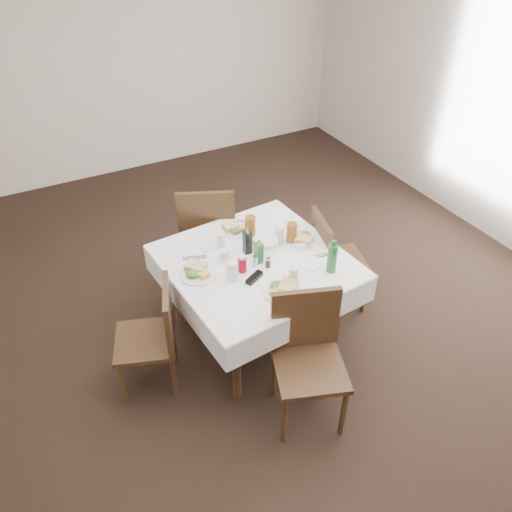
{
  "coord_description": "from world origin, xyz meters",
  "views": [
    {
      "loc": [
        -1.2,
        -2.46,
        3.01
      ],
      "look_at": [
        0.16,
        0.12,
        0.8
      ],
      "focal_mm": 35.0,
      "sensor_mm": 36.0,
      "label": 1
    }
  ],
  "objects_px": {
    "chair_west": "(156,332)",
    "bread_basket": "(266,243)",
    "water_s": "(293,275)",
    "oil_cruet_dark": "(247,241)",
    "chair_south": "(307,349)",
    "chair_east": "(330,256)",
    "water_n": "(221,240)",
    "ketchup_bottle": "(242,264)",
    "green_bottle": "(332,258)",
    "water_e": "(279,234)",
    "chair_north": "(208,229)",
    "water_w": "(232,271)",
    "dining_table": "(256,269)",
    "oil_cruet_green": "(259,252)",
    "coffee_mug": "(225,255)"
  },
  "relations": [
    {
      "from": "chair_north",
      "to": "bread_basket",
      "type": "xyz_separation_m",
      "value": [
        0.2,
        -0.69,
        0.22
      ]
    },
    {
      "from": "dining_table",
      "to": "chair_east",
      "type": "relative_size",
      "value": 1.53
    },
    {
      "from": "oil_cruet_green",
      "to": "coffee_mug",
      "type": "distance_m",
      "value": 0.25
    },
    {
      "from": "ketchup_bottle",
      "to": "green_bottle",
      "type": "height_order",
      "value": "green_bottle"
    },
    {
      "from": "water_s",
      "to": "green_bottle",
      "type": "distance_m",
      "value": 0.31
    },
    {
      "from": "water_n",
      "to": "oil_cruet_dark",
      "type": "relative_size",
      "value": 0.5
    },
    {
      "from": "water_w",
      "to": "dining_table",
      "type": "bearing_deg",
      "value": 25.61
    },
    {
      "from": "chair_north",
      "to": "green_bottle",
      "type": "bearing_deg",
      "value": -68.05
    },
    {
      "from": "chair_north",
      "to": "water_w",
      "type": "distance_m",
      "value": 0.97
    },
    {
      "from": "bread_basket",
      "to": "coffee_mug",
      "type": "relative_size",
      "value": 1.7
    },
    {
      "from": "water_w",
      "to": "bread_basket",
      "type": "bearing_deg",
      "value": 30.31
    },
    {
      "from": "chair_north",
      "to": "oil_cruet_green",
      "type": "bearing_deg",
      "value": -86.12
    },
    {
      "from": "water_s",
      "to": "oil_cruet_dark",
      "type": "bearing_deg",
      "value": 105.27
    },
    {
      "from": "chair_west",
      "to": "water_s",
      "type": "xyz_separation_m",
      "value": [
        0.95,
        -0.24,
        0.32
      ]
    },
    {
      "from": "chair_west",
      "to": "water_s",
      "type": "bearing_deg",
      "value": -14.22
    },
    {
      "from": "water_s",
      "to": "chair_west",
      "type": "bearing_deg",
      "value": 165.78
    },
    {
      "from": "dining_table",
      "to": "bread_basket",
      "type": "bearing_deg",
      "value": 37.34
    },
    {
      "from": "bread_basket",
      "to": "coffee_mug",
      "type": "distance_m",
      "value": 0.35
    },
    {
      "from": "oil_cruet_green",
      "to": "chair_west",
      "type": "bearing_deg",
      "value": -175.5
    },
    {
      "from": "water_s",
      "to": "dining_table",
      "type": "bearing_deg",
      "value": 108.09
    },
    {
      "from": "oil_cruet_dark",
      "to": "ketchup_bottle",
      "type": "distance_m",
      "value": 0.23
    },
    {
      "from": "oil_cruet_dark",
      "to": "oil_cruet_green",
      "type": "bearing_deg",
      "value": -83.78
    },
    {
      "from": "chair_south",
      "to": "oil_cruet_green",
      "type": "distance_m",
      "value": 0.79
    },
    {
      "from": "chair_east",
      "to": "water_n",
      "type": "xyz_separation_m",
      "value": [
        -0.87,
        0.24,
        0.31
      ]
    },
    {
      "from": "water_s",
      "to": "water_e",
      "type": "distance_m",
      "value": 0.5
    },
    {
      "from": "ketchup_bottle",
      "to": "water_e",
      "type": "bearing_deg",
      "value": 25.66
    },
    {
      "from": "water_w",
      "to": "oil_cruet_green",
      "type": "bearing_deg",
      "value": 18.19
    },
    {
      "from": "bread_basket",
      "to": "ketchup_bottle",
      "type": "height_order",
      "value": "ketchup_bottle"
    },
    {
      "from": "chair_west",
      "to": "bread_basket",
      "type": "relative_size",
      "value": 4.17
    },
    {
      "from": "chair_west",
      "to": "water_w",
      "type": "distance_m",
      "value": 0.68
    },
    {
      "from": "water_e",
      "to": "green_bottle",
      "type": "relative_size",
      "value": 0.48
    },
    {
      "from": "bread_basket",
      "to": "green_bottle",
      "type": "bearing_deg",
      "value": -60.55
    },
    {
      "from": "oil_cruet_dark",
      "to": "water_n",
      "type": "bearing_deg",
      "value": 130.89
    },
    {
      "from": "water_e",
      "to": "bread_basket",
      "type": "bearing_deg",
      "value": -171.75
    },
    {
      "from": "chair_north",
      "to": "chair_east",
      "type": "height_order",
      "value": "chair_north"
    },
    {
      "from": "chair_south",
      "to": "chair_west",
      "type": "xyz_separation_m",
      "value": [
        -0.82,
        0.66,
        -0.05
      ]
    },
    {
      "from": "chair_south",
      "to": "water_e",
      "type": "xyz_separation_m",
      "value": [
        0.3,
        0.89,
        0.28
      ]
    },
    {
      "from": "chair_south",
      "to": "water_n",
      "type": "height_order",
      "value": "chair_south"
    },
    {
      "from": "water_e",
      "to": "water_w",
      "type": "xyz_separation_m",
      "value": [
        -0.52,
        -0.25,
        0.01
      ]
    },
    {
      "from": "water_s",
      "to": "ketchup_bottle",
      "type": "relative_size",
      "value": 0.93
    },
    {
      "from": "oil_cruet_dark",
      "to": "bread_basket",
      "type": "bearing_deg",
      "value": -0.65
    },
    {
      "from": "bread_basket",
      "to": "chair_south",
      "type": "bearing_deg",
      "value": -100.95
    },
    {
      "from": "chair_east",
      "to": "water_s",
      "type": "height_order",
      "value": "chair_east"
    },
    {
      "from": "chair_south",
      "to": "chair_east",
      "type": "bearing_deg",
      "value": 47.2
    },
    {
      "from": "chair_north",
      "to": "chair_south",
      "type": "distance_m",
      "value": 1.56
    },
    {
      "from": "ketchup_bottle",
      "to": "bread_basket",
      "type": "bearing_deg",
      "value": 31.95
    },
    {
      "from": "chair_west",
      "to": "bread_basket",
      "type": "xyz_separation_m",
      "value": [
        0.99,
        0.21,
        0.3
      ]
    },
    {
      "from": "water_e",
      "to": "green_bottle",
      "type": "xyz_separation_m",
      "value": [
        0.14,
        -0.49,
        0.05
      ]
    },
    {
      "from": "chair_west",
      "to": "water_e",
      "type": "bearing_deg",
      "value": 11.82
    },
    {
      "from": "dining_table",
      "to": "water_e",
      "type": "xyz_separation_m",
      "value": [
        0.27,
        0.13,
        0.15
      ]
    }
  ]
}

